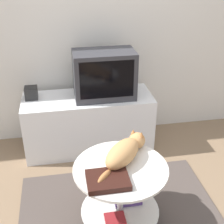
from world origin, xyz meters
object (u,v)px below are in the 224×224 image
object	(u,v)px
cat	(125,151)
tv	(104,75)
speaker	(31,93)
dvd_box	(108,180)

from	to	relation	value
cat	tv	bearing A→B (deg)	41.20
speaker	dvd_box	xyz separation A→B (m)	(0.51, -1.22, -0.08)
tv	cat	xyz separation A→B (m)	(-0.01, -0.94, -0.19)
speaker	cat	xyz separation A→B (m)	(0.66, -1.01, -0.03)
tv	cat	distance (m)	0.96
speaker	dvd_box	world-z (taller)	speaker
speaker	cat	distance (m)	1.21
dvd_box	cat	distance (m)	0.26
tv	speaker	xyz separation A→B (m)	(-0.67, 0.08, -0.16)
tv	dvd_box	bearing A→B (deg)	-98.01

